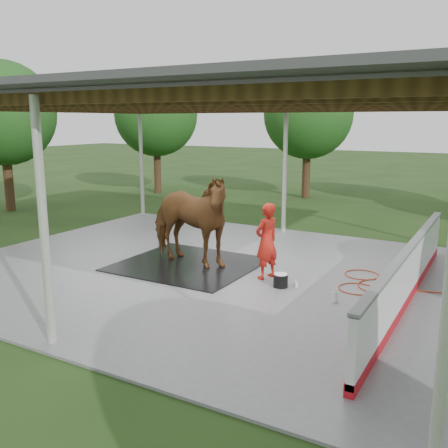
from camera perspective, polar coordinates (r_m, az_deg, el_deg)
The scene contains 12 objects.
ground at distance 12.05m, azimuth -2.03°, elevation -5.29°, with size 100.00×100.00×0.00m, color #1E3814.
concrete_slab at distance 12.04m, azimuth -2.03°, elevation -5.17°, with size 12.00×10.00×0.05m, color slate.
pavilion_structure at distance 11.53m, azimuth -2.17°, elevation 13.91°, with size 12.60×10.60×4.05m.
dasher_board at distance 10.33m, azimuth 20.33°, elevation -5.53°, with size 0.16×8.00×1.15m.
tree_belt at distance 12.15m, azimuth 1.36°, elevation 12.97°, with size 28.00×28.00×5.80m.
rubber_mat at distance 12.34m, azimuth -4.12°, elevation -4.60°, with size 3.24×3.03×0.02m, color black.
horse at distance 12.07m, azimuth -4.20°, elevation 0.56°, with size 1.21×2.65×2.24m, color brown.
handler at distance 11.11m, azimuth 4.89°, elevation -1.95°, with size 0.62×0.41×1.71m, color red.
wash_bucket at distance 10.74m, azimuth 6.49°, elevation -6.40°, with size 0.31×0.31×0.29m.
soap_bottle_a at distance 10.02m, azimuth 12.60°, elevation -7.97°, with size 0.11×0.11×0.29m, color silver.
soap_bottle_b at distance 10.78m, azimuth 8.19°, elevation -6.74°, with size 0.07×0.08×0.17m, color #338CD8.
hose_coil at distance 11.32m, azimuth 16.35°, elevation -6.58°, with size 2.32×1.81×0.02m.
Camera 1 is at (6.07, -9.79, 3.53)m, focal length 40.00 mm.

